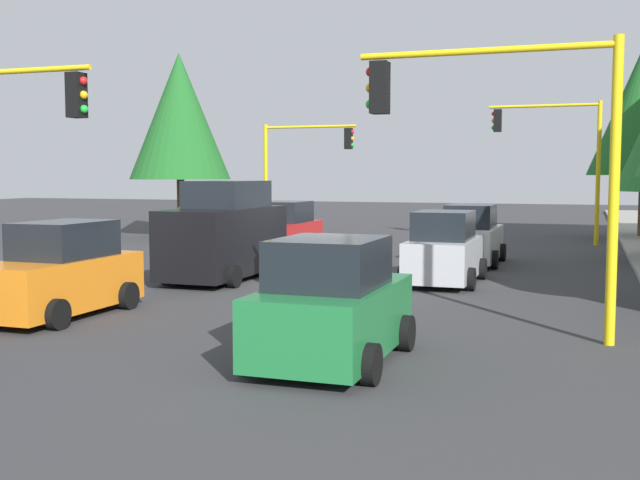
{
  "coord_description": "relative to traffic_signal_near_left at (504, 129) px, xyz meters",
  "views": [
    {
      "loc": [
        20.06,
        7.05,
        2.95
      ],
      "look_at": [
        0.66,
        0.33,
        1.2
      ],
      "focal_mm": 43.15,
      "sensor_mm": 36.0,
      "label": 1
    }
  ],
  "objects": [
    {
      "name": "traffic_signal_far_left",
      "position": [
        -20.0,
        0.11,
        0.46
      ],
      "size": [
        0.36,
        4.59,
        6.0
      ],
      "color": "yellow",
      "rests_on": "ground"
    },
    {
      "name": "ground_plane",
      "position": [
        -6.0,
        -5.64,
        -3.76
      ],
      "size": [
        120.0,
        120.0,
        0.0
      ],
      "primitive_type": "plane",
      "color": "#353538"
    },
    {
      "name": "tree_opposite_side",
      "position": [
        -18.0,
        -16.64,
        1.89
      ],
      "size": [
        4.69,
        4.69,
        8.6
      ],
      "color": "brown",
      "rests_on": "ground"
    },
    {
      "name": "car_green",
      "position": [
        2.75,
        -2.3,
        -2.87
      ],
      "size": [
        3.62,
        2.06,
        1.98
      ],
      "color": "#1E7238",
      "rests_on": "ground"
    },
    {
      "name": "car_orange",
      "position": [
        0.82,
        -8.9,
        -2.87
      ],
      "size": [
        3.87,
        1.94,
        1.98
      ],
      "color": "orange",
      "rests_on": "ground"
    },
    {
      "name": "car_silver",
      "position": [
        -6.58,
        -2.17,
        -2.87
      ],
      "size": [
        3.69,
        1.96,
        1.98
      ],
      "color": "#B2B5BA",
      "rests_on": "ground"
    },
    {
      "name": "traffic_signal_far_right",
      "position": [
        -20.0,
        -11.28,
        0.02
      ],
      "size": [
        0.36,
        4.59,
        5.33
      ],
      "color": "yellow",
      "rests_on": "ground"
    },
    {
      "name": "delivery_van_black",
      "position": [
        -5.52,
        -8.22,
        -2.48
      ],
      "size": [
        4.8,
        2.22,
        2.77
      ],
      "color": "black",
      "rests_on": "ground"
    },
    {
      "name": "car_red",
      "position": [
        -11.9,
        -9.01,
        -2.87
      ],
      "size": [
        3.84,
        2.11,
        1.98
      ],
      "color": "red",
      "rests_on": "ground"
    },
    {
      "name": "car_white",
      "position": [
        -11.42,
        -2.13,
        -2.87
      ],
      "size": [
        3.93,
        1.99,
        1.98
      ],
      "color": "white",
      "rests_on": "ground"
    },
    {
      "name": "traffic_signal_near_left",
      "position": [
        0.0,
        0.0,
        0.0
      ],
      "size": [
        0.36,
        4.59,
        5.29
      ],
      "color": "yellow",
      "rests_on": "ground"
    }
  ]
}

